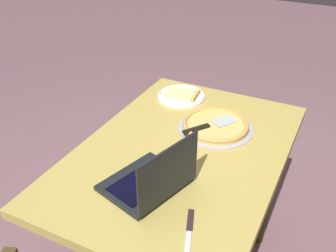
{
  "coord_description": "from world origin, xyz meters",
  "views": [
    {
      "loc": [
        -1.27,
        -0.57,
        1.72
      ],
      "look_at": [
        0.01,
        0.07,
        0.84
      ],
      "focal_mm": 41.23,
      "sensor_mm": 36.0,
      "label": 1
    }
  ],
  "objects_px": {
    "pizza_plate": "(182,95)",
    "laptop": "(152,180)",
    "dining_table": "(181,163)",
    "pizza_tray": "(215,125)",
    "table_knife": "(189,230)"
  },
  "relations": [
    {
      "from": "pizza_plate",
      "to": "laptop",
      "type": "bearing_deg",
      "value": -163.62
    },
    {
      "from": "dining_table",
      "to": "pizza_tray",
      "type": "xyz_separation_m",
      "value": [
        0.23,
        -0.07,
        0.09
      ]
    },
    {
      "from": "laptop",
      "to": "table_knife",
      "type": "xyz_separation_m",
      "value": [
        -0.13,
        -0.21,
        -0.04
      ]
    },
    {
      "from": "laptop",
      "to": "pizza_tray",
      "type": "xyz_separation_m",
      "value": [
        0.52,
        -0.06,
        -0.03
      ]
    },
    {
      "from": "pizza_plate",
      "to": "pizza_tray",
      "type": "distance_m",
      "value": 0.35
    },
    {
      "from": "laptop",
      "to": "pizza_plate",
      "type": "relative_size",
      "value": 1.39
    },
    {
      "from": "laptop",
      "to": "pizza_plate",
      "type": "height_order",
      "value": "laptop"
    },
    {
      "from": "dining_table",
      "to": "pizza_plate",
      "type": "distance_m",
      "value": 0.5
    },
    {
      "from": "dining_table",
      "to": "pizza_tray",
      "type": "distance_m",
      "value": 0.26
    },
    {
      "from": "pizza_plate",
      "to": "table_knife",
      "type": "relative_size",
      "value": 1.14
    },
    {
      "from": "dining_table",
      "to": "laptop",
      "type": "relative_size",
      "value": 3.49
    },
    {
      "from": "pizza_tray",
      "to": "table_knife",
      "type": "height_order",
      "value": "pizza_tray"
    },
    {
      "from": "dining_table",
      "to": "table_knife",
      "type": "xyz_separation_m",
      "value": [
        -0.42,
        -0.22,
        0.08
      ]
    },
    {
      "from": "pizza_plate",
      "to": "pizza_tray",
      "type": "bearing_deg",
      "value": -128.34
    },
    {
      "from": "laptop",
      "to": "pizza_tray",
      "type": "height_order",
      "value": "laptop"
    }
  ]
}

